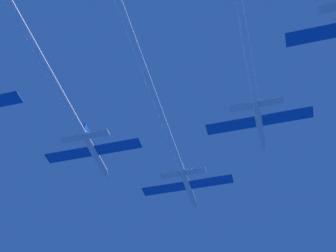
# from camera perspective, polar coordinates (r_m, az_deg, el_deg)

# --- Properties ---
(jet_lead) EXTENTS (18.28, 69.07, 3.03)m
(jet_lead) POSITION_cam_1_polar(r_m,az_deg,el_deg) (80.14, -0.94, 1.57)
(jet_lead) COLOR silver
(jet_left_wing) EXTENTS (18.28, 60.21, 3.03)m
(jet_left_wing) POSITION_cam_1_polar(r_m,az_deg,el_deg) (77.90, -13.37, 4.98)
(jet_left_wing) COLOR silver
(jet_right_wing) EXTENTS (18.28, 73.34, 3.03)m
(jet_right_wing) POSITION_cam_1_polar(r_m,az_deg,el_deg) (68.45, 8.62, 13.70)
(jet_right_wing) COLOR silver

